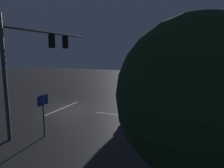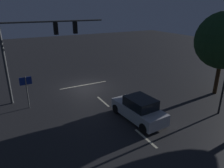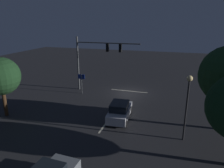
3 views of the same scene
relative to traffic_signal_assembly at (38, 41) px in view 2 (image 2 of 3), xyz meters
The scene contains 8 objects.
ground_plane 6.56m from the traffic_signal_assembly, behind, with size 80.00×80.00×0.00m, color #232326.
traffic_signal_assembly is the anchor object (origin of this frame).
lane_dash_far 7.32m from the traffic_signal_assembly, 141.72° to the left, with size 2.20×0.16×0.01m, color beige.
lane_dash_mid 11.37m from the traffic_signal_assembly, 114.28° to the left, with size 2.20×0.16×0.01m, color beige.
stop_bar 6.63m from the traffic_signal_assembly, 164.21° to the right, with size 5.00×0.16×0.01m, color beige.
car_approaching 9.79m from the traffic_signal_assembly, 125.69° to the left, with size 2.17×4.47×1.70m.
route_sign 3.79m from the traffic_signal_assembly, 46.74° to the left, with size 0.90×0.11×2.62m.
tree_left_near 15.66m from the traffic_signal_assembly, 155.22° to the left, with size 4.91×4.91×7.33m.
Camera 2 is at (6.94, 18.60, 7.59)m, focal length 33.50 mm.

